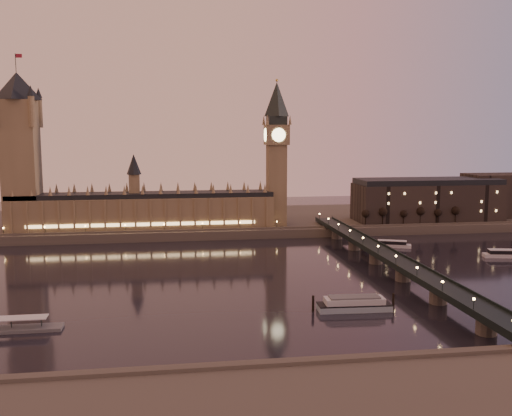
{
  "coord_description": "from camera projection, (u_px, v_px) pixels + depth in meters",
  "views": [
    {
      "loc": [
        -20.08,
        -279.97,
        72.99
      ],
      "look_at": [
        26.49,
        35.0,
        30.48
      ],
      "focal_mm": 40.0,
      "sensor_mm": 36.0,
      "label": 1
    }
  ],
  "objects": [
    {
      "name": "bare_tree_2",
      "position": [
        403.0,
        214.0,
        413.2
      ],
      "size": [
        5.47,
        5.47,
        11.12
      ],
      "color": "black",
      "rests_on": "ground"
    },
    {
      "name": "ground",
      "position": [
        214.0,
        278.0,
        287.09
      ],
      "size": [
        700.0,
        700.0,
        0.0
      ],
      "primitive_type": "plane",
      "color": "black",
      "rests_on": "ground"
    },
    {
      "name": "bare_tree_5",
      "position": [
        457.0,
        212.0,
        419.18
      ],
      "size": [
        5.47,
        5.47,
        11.12
      ],
      "color": "black",
      "rests_on": "ground"
    },
    {
      "name": "big_ben",
      "position": [
        277.0,
        145.0,
        405.09
      ],
      "size": [
        17.68,
        17.68,
        104.0
      ],
      "color": "brown",
      "rests_on": "ground"
    },
    {
      "name": "far_embankment",
      "position": [
        236.0,
        221.0,
        452.83
      ],
      "size": [
        560.0,
        130.0,
        6.0
      ],
      "primitive_type": "cube",
      "color": "#423D35",
      "rests_on": "ground"
    },
    {
      "name": "westminster_bridge",
      "position": [
        388.0,
        261.0,
        299.64
      ],
      "size": [
        13.2,
        260.0,
        15.3
      ],
      "color": "black",
      "rests_on": "ground"
    },
    {
      "name": "victoria_tower",
      "position": [
        20.0,
        143.0,
        379.63
      ],
      "size": [
        31.68,
        31.68,
        118.0
      ],
      "color": "brown",
      "rests_on": "ground"
    },
    {
      "name": "bare_tree_0",
      "position": [
        367.0,
        214.0,
        409.21
      ],
      "size": [
        5.47,
        5.47,
        11.12
      ],
      "color": "black",
      "rests_on": "ground"
    },
    {
      "name": "moored_barge",
      "position": [
        354.0,
        304.0,
        234.7
      ],
      "size": [
        34.95,
        9.91,
        6.41
      ],
      "rotation": [
        0.0,
        0.0,
        -0.05
      ],
      "color": "#8FA9B6",
      "rests_on": "ground"
    },
    {
      "name": "bare_tree_4",
      "position": [
        439.0,
        213.0,
        417.18
      ],
      "size": [
        5.47,
        5.47,
        11.12
      ],
      "color": "black",
      "rests_on": "ground"
    },
    {
      "name": "cruise_boat_c",
      "position": [
        504.0,
        254.0,
        334.21
      ],
      "size": [
        24.34,
        11.03,
        4.71
      ],
      "rotation": [
        0.0,
        0.0,
        -0.21
      ],
      "color": "silver",
      "rests_on": "ground"
    },
    {
      "name": "bare_tree_1",
      "position": [
        385.0,
        214.0,
        411.21
      ],
      "size": [
        5.47,
        5.47,
        11.12
      ],
      "color": "black",
      "rests_on": "ground"
    },
    {
      "name": "city_block",
      "position": [
        453.0,
        198.0,
        440.79
      ],
      "size": [
        155.0,
        45.0,
        34.0
      ],
      "color": "black",
      "rests_on": "ground"
    },
    {
      "name": "palace_of_westminster",
      "position": [
        144.0,
        206.0,
        397.04
      ],
      "size": [
        180.0,
        26.62,
        52.0
      ],
      "color": "brown",
      "rests_on": "ground"
    },
    {
      "name": "cruise_boat_b",
      "position": [
        392.0,
        244.0,
        363.97
      ],
      "size": [
        24.25,
        14.21,
        4.38
      ],
      "rotation": [
        0.0,
        0.0,
        -0.38
      ],
      "color": "silver",
      "rests_on": "ground"
    },
    {
      "name": "bare_tree_3",
      "position": [
        421.0,
        213.0,
        415.19
      ],
      "size": [
        5.47,
        5.47,
        11.12
      ],
      "color": "black",
      "rests_on": "ground"
    }
  ]
}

